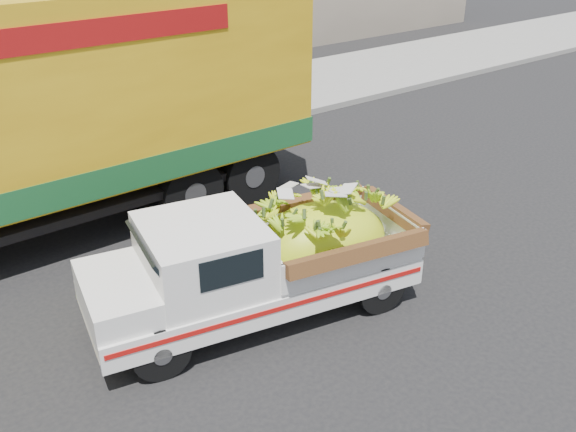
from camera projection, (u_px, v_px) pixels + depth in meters
ground at (142, 355)px, 7.76m from camera, size 100.00×100.00×0.00m
pickup_truck at (277, 256)px, 8.29m from camera, size 4.45×2.32×1.48m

